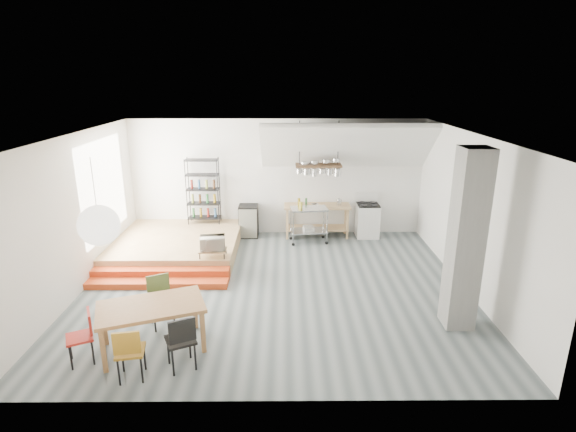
{
  "coord_description": "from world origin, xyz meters",
  "views": [
    {
      "loc": [
        0.22,
        -8.64,
        4.28
      ],
      "look_at": [
        0.29,
        0.8,
        1.33
      ],
      "focal_mm": 28.0,
      "sensor_mm": 36.0,
      "label": 1
    }
  ],
  "objects_px": {
    "rolling_cart": "(309,220)",
    "mini_fridge": "(249,221)",
    "stove": "(367,220)",
    "dining_table": "(151,310)"
  },
  "relations": [
    {
      "from": "stove",
      "to": "dining_table",
      "type": "distance_m",
      "value": 6.97
    },
    {
      "from": "rolling_cart",
      "to": "mini_fridge",
      "type": "xyz_separation_m",
      "value": [
        -1.64,
        0.5,
        -0.18
      ]
    },
    {
      "from": "dining_table",
      "to": "rolling_cart",
      "type": "height_order",
      "value": "rolling_cart"
    },
    {
      "from": "stove",
      "to": "rolling_cart",
      "type": "bearing_deg",
      "value": -164.53
    },
    {
      "from": "dining_table",
      "to": "rolling_cart",
      "type": "bearing_deg",
      "value": 40.46
    },
    {
      "from": "mini_fridge",
      "to": "dining_table",
      "type": "bearing_deg",
      "value": -101.93
    },
    {
      "from": "stove",
      "to": "mini_fridge",
      "type": "relative_size",
      "value": 1.33
    },
    {
      "from": "dining_table",
      "to": "mini_fridge",
      "type": "relative_size",
      "value": 2.11
    },
    {
      "from": "stove",
      "to": "mini_fridge",
      "type": "height_order",
      "value": "stove"
    },
    {
      "from": "stove",
      "to": "rolling_cart",
      "type": "xyz_separation_m",
      "value": [
        -1.65,
        -0.46,
        0.14
      ]
    }
  ]
}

